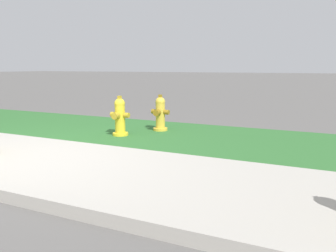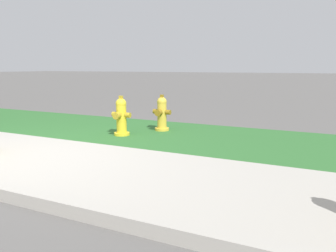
% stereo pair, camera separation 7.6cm
% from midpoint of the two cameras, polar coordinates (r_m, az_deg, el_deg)
% --- Properties ---
extents(ground_plane, '(120.00, 120.00, 0.00)m').
position_cam_midpoint_polar(ground_plane, '(4.82, -23.44, -4.91)').
color(ground_plane, '#5B5956').
extents(sidewalk_pavement, '(18.00, 2.01, 0.01)m').
position_cam_midpoint_polar(sidewalk_pavement, '(4.82, -23.44, -4.86)').
color(sidewalk_pavement, '#ADA89E').
rests_on(sidewalk_pavement, ground).
extents(grass_verge, '(18.00, 2.39, 0.01)m').
position_cam_midpoint_polar(grass_verge, '(6.44, -8.71, -0.46)').
color(grass_verge, '#2D662D').
rests_on(grass_verge, ground).
extents(fire_hydrant_mid_block, '(0.36, 0.32, 0.70)m').
position_cam_midpoint_polar(fire_hydrant_mid_block, '(5.76, -7.78, 1.63)').
color(fire_hydrant_mid_block, yellow).
rests_on(fire_hydrant_mid_block, ground).
extents(fire_hydrant_by_grass_verge, '(0.35, 0.32, 0.68)m').
position_cam_midpoint_polar(fire_hydrant_by_grass_verge, '(6.15, -0.74, 2.18)').
color(fire_hydrant_by_grass_verge, gold).
rests_on(fire_hydrant_by_grass_verge, ground).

